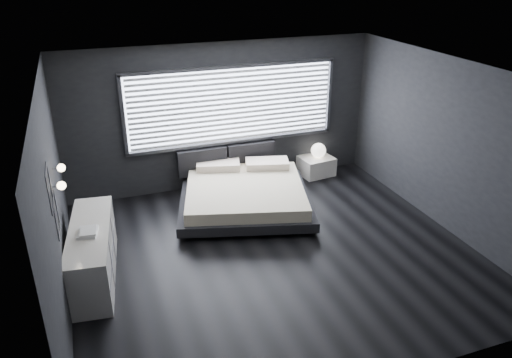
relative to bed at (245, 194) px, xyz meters
name	(u,v)px	position (x,y,z in m)	size (l,w,h in m)	color
room	(276,170)	(-0.05, -1.59, 1.12)	(6.04, 6.00, 2.80)	black
window	(233,105)	(0.15, 1.10, 1.33)	(4.14, 0.09, 1.52)	white
headboard	(227,158)	(-0.01, 1.05, 0.29)	(1.96, 0.16, 0.52)	black
sconce_near	(61,186)	(-2.94, -1.54, 1.32)	(0.18, 0.11, 0.11)	silver
sconce_far	(61,168)	(-2.94, -0.94, 1.32)	(0.18, 0.11, 0.11)	silver
wall_art_upper	(49,188)	(-3.03, -2.14, 1.57)	(0.01, 0.48, 0.48)	#47474C
wall_art_lower	(56,215)	(-3.03, -1.89, 1.10)	(0.01, 0.48, 0.48)	#47474C
bed	(245,194)	(0.00, 0.00, 0.00)	(2.82, 2.75, 0.60)	black
nightstand	(316,166)	(1.88, 0.91, -0.09)	(0.66, 0.55, 0.38)	white
orb_lamp	(318,150)	(1.91, 0.90, 0.26)	(0.30, 0.30, 0.30)	white
dresser	(93,253)	(-2.70, -1.27, 0.12)	(0.78, 2.02, 0.79)	white
book_stack	(88,232)	(-2.72, -1.42, 0.54)	(0.31, 0.37, 0.07)	white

